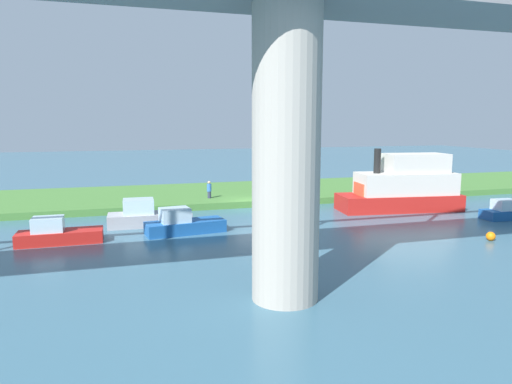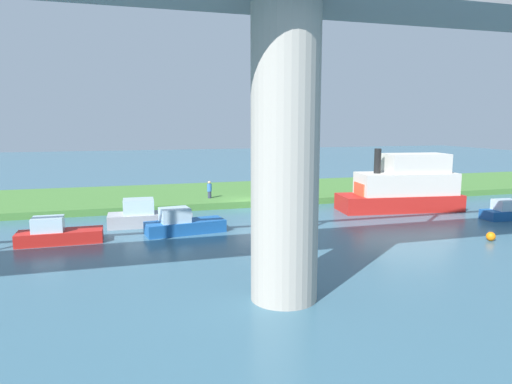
% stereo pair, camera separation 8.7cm
% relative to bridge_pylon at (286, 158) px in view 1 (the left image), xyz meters
% --- Properties ---
extents(ground_plane, '(160.00, 160.00, 0.00)m').
position_rel_bridge_pylon_xyz_m(ground_plane, '(-3.92, -18.06, -5.24)').
color(ground_plane, '#386075').
extents(grassy_bank, '(80.00, 12.00, 0.50)m').
position_rel_bridge_pylon_xyz_m(grassy_bank, '(-3.92, -24.06, -4.99)').
color(grassy_bank, '#427533').
rests_on(grassy_bank, ground).
extents(bridge_pylon, '(2.45, 2.45, 10.48)m').
position_rel_bridge_pylon_xyz_m(bridge_pylon, '(0.00, 0.00, 0.00)').
color(bridge_pylon, '#9E998E').
rests_on(bridge_pylon, ground).
extents(person_on_bank, '(0.49, 0.49, 1.39)m').
position_rel_bridge_pylon_xyz_m(person_on_bank, '(-1.02, -20.50, -4.04)').
color(person_on_bank, '#2D334C').
rests_on(person_on_bank, grassy_bank).
extents(mooring_post, '(0.20, 0.20, 0.92)m').
position_rel_bridge_pylon_xyz_m(mooring_post, '(-8.99, -20.00, -4.28)').
color(mooring_post, brown).
rests_on(mooring_post, grassy_bank).
extents(skiff_small, '(9.34, 4.11, 4.62)m').
position_rel_bridge_pylon_xyz_m(skiff_small, '(-14.46, -14.04, -3.53)').
color(skiff_small, red).
rests_on(skiff_small, ground).
extents(pontoon_yellow, '(4.81, 2.28, 1.54)m').
position_rel_bridge_pylon_xyz_m(pontoon_yellow, '(2.29, -11.35, -4.69)').
color(pontoon_yellow, '#195199').
rests_on(pontoon_yellow, ground).
extents(houseboat_blue, '(4.11, 1.71, 1.34)m').
position_rel_bridge_pylon_xyz_m(houseboat_blue, '(-19.61, -9.21, -4.76)').
color(houseboat_blue, '#195199').
rests_on(houseboat_blue, ground).
extents(motorboat_red, '(4.40, 1.59, 1.46)m').
position_rel_bridge_pylon_xyz_m(motorboat_red, '(9.12, -10.95, -4.72)').
color(motorboat_red, red).
rests_on(motorboat_red, ground).
extents(motorboat_white, '(5.22, 1.98, 1.72)m').
position_rel_bridge_pylon_xyz_m(motorboat_white, '(4.19, -14.02, -4.62)').
color(motorboat_white, '#99999E').
rests_on(motorboat_white, ground).
extents(marker_buoy, '(0.50, 0.50, 0.50)m').
position_rel_bridge_pylon_xyz_m(marker_buoy, '(-13.85, -4.73, -4.99)').
color(marker_buoy, orange).
rests_on(marker_buoy, ground).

